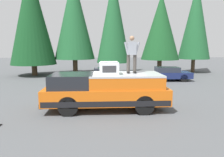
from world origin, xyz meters
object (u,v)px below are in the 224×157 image
(pickup_truck, at_px, (106,91))
(person_on_truck_bed, at_px, (132,53))
(compressor_unit, at_px, (109,68))
(parked_car_black, at_px, (105,75))
(parked_car_navy, at_px, (166,74))

(pickup_truck, height_order, person_on_truck_bed, person_on_truck_bed)
(compressor_unit, xyz_separation_m, person_on_truck_bed, (0.32, -1.04, 0.62))
(person_on_truck_bed, bearing_deg, parked_car_black, 8.29)
(compressor_unit, bearing_deg, pickup_truck, 33.13)
(parked_car_black, bearing_deg, person_on_truck_bed, -171.71)
(pickup_truck, relative_size, parked_car_black, 1.35)
(pickup_truck, xyz_separation_m, person_on_truck_bed, (0.12, -1.17, 1.68))
(compressor_unit, relative_size, parked_car_navy, 0.20)
(pickup_truck, bearing_deg, compressor_unit, -146.87)
(compressor_unit, height_order, person_on_truck_bed, person_on_truck_bed)
(parked_car_navy, bearing_deg, pickup_truck, 145.95)
(pickup_truck, relative_size, person_on_truck_bed, 3.28)
(parked_car_black, bearing_deg, pickup_truck, 179.31)
(pickup_truck, distance_m, person_on_truck_bed, 2.05)
(parked_car_navy, bearing_deg, compressor_unit, 147.24)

